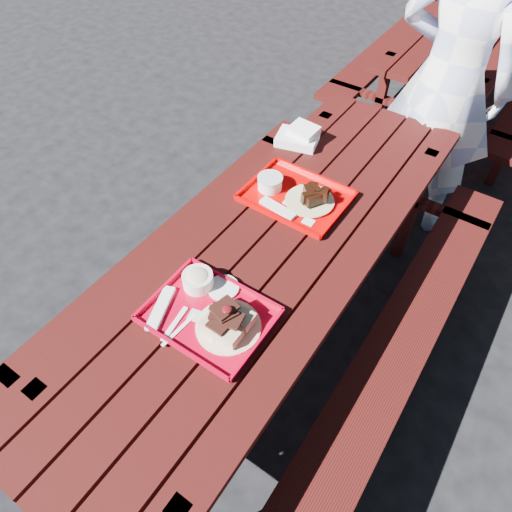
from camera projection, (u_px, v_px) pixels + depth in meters
name	position (u px, v px, depth m)	size (l,w,h in m)	color
ground	(272.00, 340.00, 2.42)	(60.00, 60.00, 0.00)	black
picnic_table_near	(275.00, 274.00, 2.00)	(1.41, 2.40, 0.75)	#3C0B0B
picnic_table_far	(472.00, 41.00, 3.52)	(1.41, 2.40, 0.75)	#3C0B0B
near_tray	(212.00, 308.00, 1.61)	(0.44, 0.37, 0.14)	#B2021E
far_tray	(294.00, 195.00, 2.02)	(0.45, 0.35, 0.07)	#D30000
white_cloth	(299.00, 137.00, 2.29)	(0.23, 0.19, 0.08)	white
person	(449.00, 82.00, 2.39)	(0.67, 0.44, 1.83)	#ADBDE9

